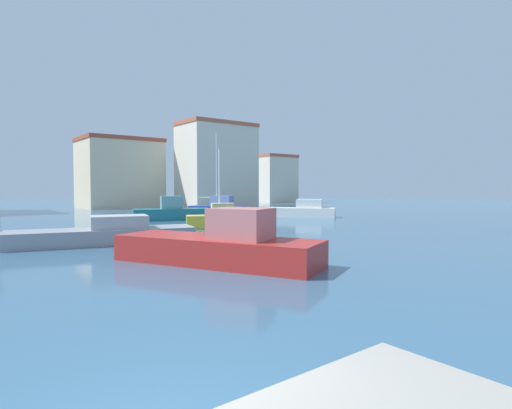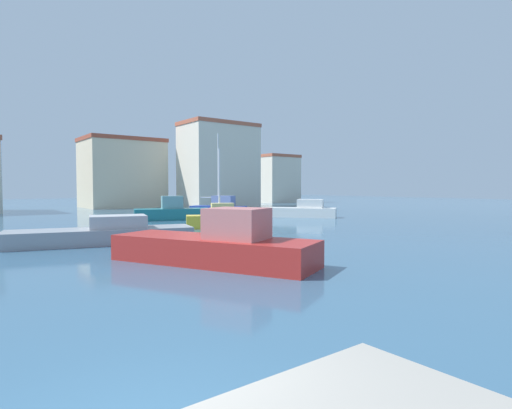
# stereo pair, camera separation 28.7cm
# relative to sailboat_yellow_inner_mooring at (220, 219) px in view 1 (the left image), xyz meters

# --- Properties ---
(water) EXTENTS (160.00, 160.00, 0.00)m
(water) POSITION_rel_sailboat_yellow_inner_mooring_xyz_m (1.72, 0.79, -0.61)
(water) COLOR #38607F
(water) RESTS_ON ground
(sailboat_yellow_inner_mooring) EXTENTS (4.54, 3.22, 5.28)m
(sailboat_yellow_inner_mooring) POSITION_rel_sailboat_yellow_inner_mooring_xyz_m (0.00, 0.00, 0.00)
(sailboat_yellow_inner_mooring) COLOR gold
(sailboat_yellow_inner_mooring) RESTS_ON water
(motorboat_red_mid_harbor) EXTENTS (5.30, 7.84, 2.02)m
(motorboat_red_mid_harbor) POSITION_rel_sailboat_yellow_inner_mooring_xyz_m (-7.01, -10.80, 0.04)
(motorboat_red_mid_harbor) COLOR #B22823
(motorboat_red_mid_harbor) RESTS_ON water
(motorboat_white_center_channel) EXTENTS (5.16, 5.84, 1.63)m
(motorboat_white_center_channel) POSITION_rel_sailboat_yellow_inner_mooring_xyz_m (11.16, 3.47, -0.02)
(motorboat_white_center_channel) COLOR white
(motorboat_white_center_channel) RESTS_ON water
(motorboat_teal_distant_east) EXTENTS (6.39, 3.76, 1.99)m
(motorboat_teal_distant_east) POSITION_rel_sailboat_yellow_inner_mooring_xyz_m (0.44, 8.03, 0.03)
(motorboat_teal_distant_east) COLOR #1E707A
(motorboat_teal_distant_east) RESTS_ON water
(motorboat_grey_outer_mooring) EXTENTS (8.78, 4.33, 1.36)m
(motorboat_grey_outer_mooring) POSITION_rel_sailboat_yellow_inner_mooring_xyz_m (-8.55, -3.12, -0.12)
(motorboat_grey_outer_mooring) COLOR gray
(motorboat_grey_outer_mooring) RESTS_ON water
(sailboat_blue_near_pier) EXTENTS (4.69, 6.12, 8.42)m
(sailboat_blue_near_pier) POSITION_rel_sailboat_yellow_inner_mooring_xyz_m (8.93, 14.12, 0.03)
(sailboat_blue_near_pier) COLOR #233D93
(sailboat_blue_near_pier) RESTS_ON water
(warehouse_block) EXTENTS (9.96, 7.57, 9.14)m
(warehouse_block) POSITION_rel_sailboat_yellow_inner_mooring_xyz_m (4.55, 31.39, 3.97)
(warehouse_block) COLOR beige
(warehouse_block) RESTS_ON ground
(harbor_office) EXTENTS (9.79, 6.26, 11.27)m
(harbor_office) POSITION_rel_sailboat_yellow_inner_mooring_xyz_m (15.07, 23.96, 5.03)
(harbor_office) COLOR beige
(harbor_office) RESTS_ON ground
(yacht_club) EXTENTS (6.63, 6.17, 8.22)m
(yacht_club) POSITION_rel_sailboat_yellow_inner_mooring_xyz_m (31.60, 31.72, 3.51)
(yacht_club) COLOR beige
(yacht_club) RESTS_ON ground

